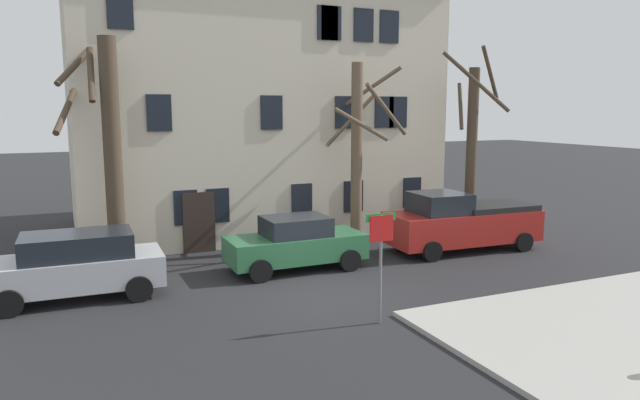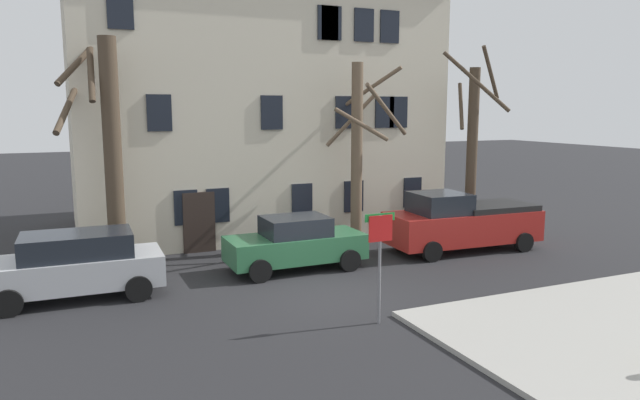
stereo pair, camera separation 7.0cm
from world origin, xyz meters
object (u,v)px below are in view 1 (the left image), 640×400
(building_main, at_px, (248,87))
(pickup_truck_red, at_px, (461,222))
(car_green_sedan, at_px, (296,243))
(tree_bare_mid, at_px, (358,149))
(bicycle_leaning, at_px, (83,267))
(tree_bare_near, at_px, (109,147))
(street_sign_pole, at_px, (381,247))
(car_silver_wagon, at_px, (76,265))
(tree_bare_far, at_px, (472,145))

(building_main, distance_m, pickup_truck_red, 10.50)
(building_main, distance_m, car_green_sedan, 9.19)
(tree_bare_mid, height_order, bicycle_leaning, tree_bare_mid)
(car_green_sedan, xyz_separation_m, pickup_truck_red, (6.25, -0.01, 0.18))
(tree_bare_near, xyz_separation_m, pickup_truck_red, (11.34, -2.53, -2.77))
(building_main, relative_size, car_green_sedan, 3.43)
(car_green_sedan, relative_size, bicycle_leaning, 2.48)
(car_green_sedan, height_order, street_sign_pole, street_sign_pole)
(car_silver_wagon, height_order, car_green_sedan, car_silver_wagon)
(building_main, bearing_deg, tree_bare_far, -38.44)
(car_silver_wagon, distance_m, pickup_truck_red, 12.53)
(tree_bare_far, relative_size, car_silver_wagon, 1.63)
(tree_bare_mid, bearing_deg, tree_bare_far, 0.05)
(tree_bare_far, distance_m, street_sign_pole, 10.82)
(tree_bare_mid, xyz_separation_m, car_green_sedan, (-3.17, -1.94, -2.70))
(building_main, distance_m, car_silver_wagon, 11.78)
(bicycle_leaning, bearing_deg, street_sign_pole, -46.94)
(tree_bare_far, xyz_separation_m, car_silver_wagon, (-14.41, -2.20, -2.65))
(tree_bare_near, distance_m, pickup_truck_red, 11.95)
(tree_bare_far, xyz_separation_m, bicycle_leaning, (-14.20, -0.44, -3.19))
(car_silver_wagon, xyz_separation_m, bicycle_leaning, (0.22, 1.75, -0.54))
(tree_bare_near, bearing_deg, car_green_sedan, -26.34)
(tree_bare_far, height_order, pickup_truck_red, tree_bare_far)
(building_main, height_order, car_green_sedan, building_main)
(car_green_sedan, bearing_deg, pickup_truck_red, -0.12)
(pickup_truck_red, height_order, street_sign_pole, street_sign_pole)
(building_main, bearing_deg, tree_bare_mid, -68.68)
(pickup_truck_red, distance_m, street_sign_pole, 8.01)
(street_sign_pole, height_order, bicycle_leaning, street_sign_pole)
(tree_bare_near, relative_size, street_sign_pole, 2.79)
(pickup_truck_red, bearing_deg, tree_bare_near, 167.40)
(building_main, distance_m, tree_bare_mid, 6.55)
(tree_bare_far, xyz_separation_m, street_sign_pole, (-8.05, -7.02, -1.73))
(car_silver_wagon, xyz_separation_m, car_green_sedan, (6.28, 0.25, -0.07))
(tree_bare_near, bearing_deg, tree_bare_mid, -4.01)
(tree_bare_far, bearing_deg, building_main, 141.56)
(tree_bare_far, bearing_deg, car_silver_wagon, -171.33)
(building_main, xyz_separation_m, car_silver_wagon, (-7.22, -7.91, -4.91))
(street_sign_pole, bearing_deg, tree_bare_mid, 66.23)
(tree_bare_far, bearing_deg, bicycle_leaning, -178.21)
(street_sign_pole, bearing_deg, car_green_sedan, 90.95)
(tree_bare_mid, distance_m, street_sign_pole, 7.85)
(tree_bare_near, xyz_separation_m, bicycle_leaning, (-0.97, -1.02, -3.41))
(tree_bare_mid, bearing_deg, car_silver_wagon, -166.93)
(building_main, bearing_deg, street_sign_pole, -93.85)
(tree_bare_near, height_order, car_silver_wagon, tree_bare_near)
(tree_bare_mid, distance_m, car_green_sedan, 4.60)
(tree_bare_mid, relative_size, tree_bare_far, 0.90)
(building_main, height_order, tree_bare_far, building_main)
(tree_bare_mid, distance_m, bicycle_leaning, 9.77)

